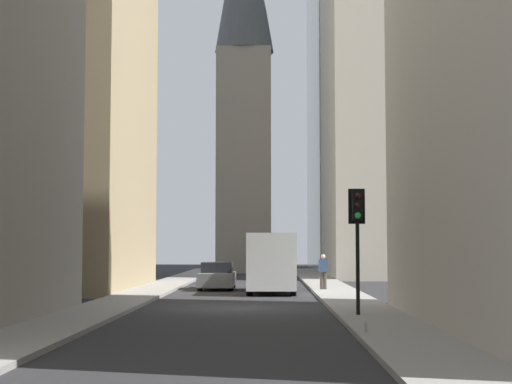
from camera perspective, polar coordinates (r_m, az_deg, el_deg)
name	(u,v)px	position (r m, az deg, el deg)	size (l,w,h in m)	color
ground_plane	(234,308)	(28.44, -1.66, -8.54)	(135.00, 135.00, 0.00)	#262628
sidewalk_right	(110,306)	(28.99, -10.68, -8.24)	(90.00, 2.20, 0.14)	gray
sidewalk_left	(358,306)	(28.59, 7.48, -8.34)	(90.00, 2.20, 0.14)	gray
building_left_far	(395,52)	(58.94, 10.16, 10.08)	(13.53, 10.00, 33.06)	beige
building_right_midfar	(45,11)	(43.78, -15.24, 12.73)	(14.00, 10.00, 29.50)	#9E8966
church_spire	(244,64)	(67.83, -0.87, 9.40)	(5.05, 5.05, 34.32)	gray
delivery_truck	(271,262)	(37.66, 1.12, -5.20)	(6.46, 2.25, 2.84)	silver
hatchback_grey	(217,277)	(40.62, -2.87, -6.23)	(4.30, 1.78, 1.42)	slate
traffic_light_foreground	(357,222)	(24.21, 7.47, -2.18)	(0.43, 0.52, 3.90)	black
pedestrian	(323,270)	(38.25, 4.97, -5.75)	(0.26, 0.44, 1.71)	#473D33
discarded_bottle	(366,328)	(19.39, 8.07, -9.88)	(0.07, 0.07, 0.27)	#999EA3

